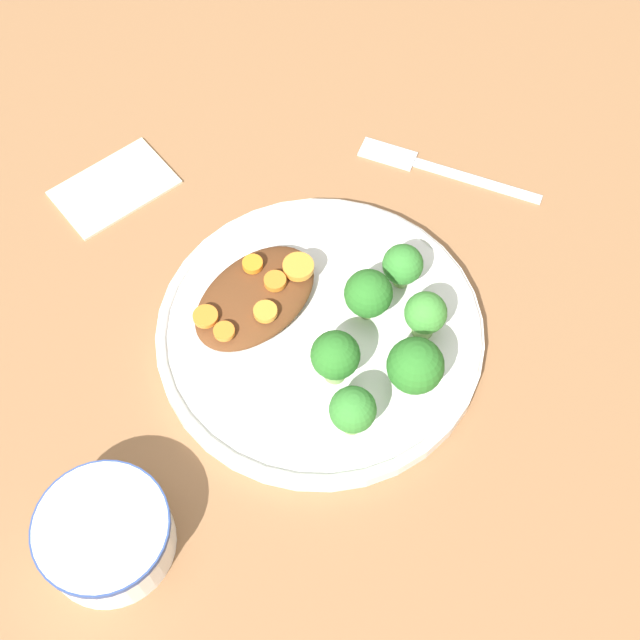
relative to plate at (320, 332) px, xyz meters
name	(u,v)px	position (x,y,z in m)	size (l,w,h in m)	color
ground_plane	(320,337)	(0.00, 0.00, -0.01)	(4.00, 4.00, 0.00)	#8C603D
plate	(320,332)	(0.00, 0.00, 0.00)	(0.28, 0.28, 0.02)	silver
dip_bowl	(107,536)	(0.24, 0.00, 0.02)	(0.10, 0.10, 0.05)	white
stew_mound	(255,297)	(0.02, -0.06, 0.02)	(0.13, 0.08, 0.02)	#5B3319
broccoli_floret_0	(335,357)	(0.03, 0.04, 0.04)	(0.04, 0.04, 0.06)	#759E51
broccoli_floret_1	(415,366)	(-0.01, 0.09, 0.04)	(0.05, 0.05, 0.06)	#7FA85B
broccoli_floret_2	(368,294)	(-0.04, 0.02, 0.04)	(0.04, 0.04, 0.05)	#759E51
broccoli_floret_3	(425,314)	(-0.06, 0.07, 0.03)	(0.04, 0.04, 0.05)	#7FA85B
broccoli_floret_4	(403,265)	(-0.08, 0.02, 0.03)	(0.04, 0.04, 0.05)	#7FA85B
broccoli_floret_5	(353,411)	(0.05, 0.08, 0.03)	(0.04, 0.04, 0.05)	#759E51
carrot_slice_0	(224,331)	(0.06, -0.05, 0.03)	(0.02, 0.02, 0.00)	orange
carrot_slice_1	(298,267)	(-0.02, -0.05, 0.03)	(0.03, 0.03, 0.01)	orange
carrot_slice_2	(205,316)	(0.06, -0.07, 0.03)	(0.02, 0.02, 0.00)	orange
carrot_slice_3	(265,312)	(0.03, -0.04, 0.03)	(0.02, 0.02, 0.01)	orange
carrot_slice_4	(271,285)	(0.00, -0.05, 0.03)	(0.02, 0.02, 0.01)	orange
carrot_slice_5	(252,264)	(0.00, -0.08, 0.03)	(0.02, 0.02, 0.01)	orange
fork	(431,166)	(-0.22, -0.04, -0.01)	(0.08, 0.18, 0.01)	silver
napkin	(114,187)	(0.01, -0.26, -0.01)	(0.12, 0.09, 0.01)	beige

